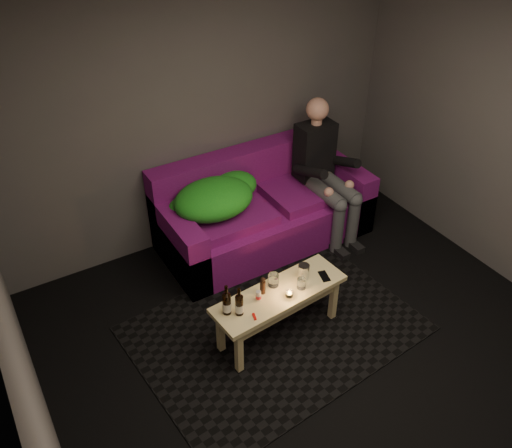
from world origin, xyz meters
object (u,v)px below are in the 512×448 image
Objects in this scene: steel_cup at (304,271)px; beer_bottle_a at (227,303)px; person at (324,168)px; coffee_table at (279,300)px; sofa at (262,211)px; beer_bottle_b at (239,304)px.

beer_bottle_a is at bearing -177.52° from steel_cup.
beer_bottle_a is 2.12× the size of steel_cup.
coffee_table is (-1.17, -1.02, -0.34)m from person.
sofa reaches higher than steel_cup.
beer_bottle_a is (-1.62, -1.00, -0.16)m from person.
sofa is at bearing 64.26° from coffee_table.
coffee_table is 4.31× the size of beer_bottle_a.
sofa is 1.20m from steel_cup.
coffee_table is at bearing -115.74° from sofa.
beer_bottle_a is at bearing -131.30° from sofa.
beer_bottle_a is at bearing 178.00° from coffee_table.
sofa is 16.39× the size of steel_cup.
beer_bottle_a reaches higher than coffee_table.
sofa is at bearing 74.61° from steel_cup.
beer_bottle_a is (-1.03, -1.17, 0.23)m from sofa.
sofa is 1.57m from beer_bottle_a.
beer_bottle_b is at bearing -127.89° from sofa.
beer_bottle_a is 0.09m from beer_bottle_b.
coffee_table is 0.30m from steel_cup.
beer_bottle_b is (-0.38, -0.04, 0.17)m from coffee_table.
beer_bottle_a reaches higher than steel_cup.
person is 1.58m from coffee_table.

